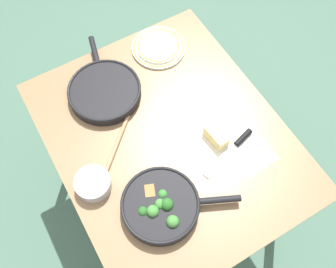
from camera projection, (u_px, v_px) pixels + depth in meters
ground_plane at (168, 194)px, 2.13m from camera, size 14.00×14.00×0.00m
dining_table_red at (168, 146)px, 1.55m from camera, size 1.06×0.86×0.75m
skillet_broccoli at (161, 205)px, 1.31m from camera, size 0.28×0.40×0.07m
skillet_eggs at (105, 91)px, 1.53m from camera, size 0.44×0.30×0.05m
wooden_spoon at (124, 127)px, 1.48m from camera, size 0.28×0.30×0.02m
parchment_sheet at (231, 145)px, 1.45m from camera, size 0.30×0.26×0.00m
grater_knife at (235, 146)px, 1.44m from camera, size 0.09×0.26×0.02m
cheese_block at (216, 136)px, 1.44m from camera, size 0.10×0.06×0.05m
dinner_plate_stack at (159, 47)px, 1.65m from camera, size 0.24×0.24×0.03m
prep_bowl_steel at (93, 184)px, 1.35m from camera, size 0.13×0.13×0.05m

